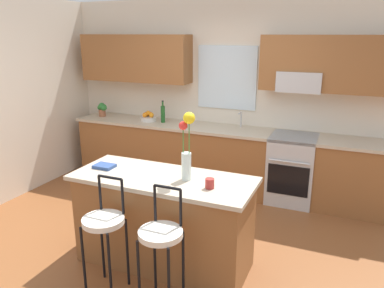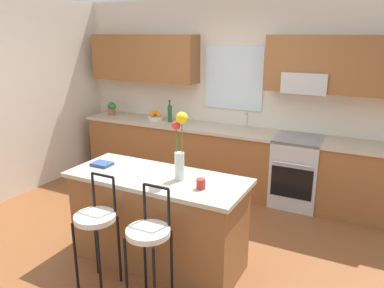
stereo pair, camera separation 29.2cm
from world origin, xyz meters
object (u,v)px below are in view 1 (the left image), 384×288
bar_stool_near (104,225)px  bottle_olive_oil (163,114)px  mug_ceramic (210,183)px  cookbook (104,166)px  oven_range (292,169)px  fruit_bowl_oranges (148,117)px  flower_vase (187,146)px  bar_stool_middle (161,239)px  potted_plant_small (102,109)px  kitchen_island (164,220)px

bar_stool_near → bottle_olive_oil: size_ratio=3.13×
mug_ceramic → cookbook: 1.16m
cookbook → bottle_olive_oil: bottle_olive_oil is taller
oven_range → fruit_bowl_oranges: bearing=179.3°
bottle_olive_oil → flower_vase: bearing=-57.4°
bar_stool_middle → flower_vase: flower_vase is taller
bottle_olive_oil → potted_plant_small: (-1.10, -0.00, -0.01)m
kitchen_island → cookbook: size_ratio=8.73×
potted_plant_small → flower_vase: bearing=-40.0°
oven_range → potted_plant_small: bearing=179.6°
flower_vase → oven_range: bearing=71.0°
oven_range → cookbook: size_ratio=4.60×
kitchen_island → flower_vase: size_ratio=2.73×
oven_range → bottle_olive_oil: (-1.95, 0.02, 0.60)m
oven_range → potted_plant_small: potted_plant_small is taller
mug_ceramic → cookbook: (-1.16, 0.08, -0.03)m
fruit_bowl_oranges → potted_plant_small: (-0.85, -0.00, 0.07)m
flower_vase → cookbook: size_ratio=3.20×
bar_stool_middle → cookbook: (-0.93, 0.56, 0.30)m
bar_stool_near → flower_vase: (0.52, 0.59, 0.61)m
oven_range → fruit_bowl_oranges: 2.27m
oven_range → kitchen_island: size_ratio=0.53×
fruit_bowl_oranges → bottle_olive_oil: size_ratio=0.72×
kitchen_island → potted_plant_small: 2.99m
kitchen_island → bottle_olive_oil: bearing=117.1°
bar_stool_near → mug_ceramic: (0.78, 0.49, 0.33)m
bar_stool_middle → cookbook: bearing=148.7°
kitchen_island → potted_plant_small: (-2.14, 2.01, 0.58)m
kitchen_island → potted_plant_small: potted_plant_small is taller
bar_stool_middle → mug_ceramic: bar_stool_middle is taller
mug_ceramic → potted_plant_small: (-2.64, 2.10, 0.08)m
flower_vase → mug_ceramic: (0.26, -0.10, -0.28)m
fruit_bowl_oranges → potted_plant_small: potted_plant_small is taller
oven_range → flower_vase: (-0.68, -1.97, 0.78)m
oven_range → flower_vase: size_ratio=1.44×
mug_ceramic → bottle_olive_oil: bottle_olive_oil is taller
kitchen_island → mug_ceramic: bearing=-9.4°
bar_stool_middle → mug_ceramic: bearing=64.7°
cookbook → potted_plant_small: potted_plant_small is taller
bar_stool_middle → mug_ceramic: (0.23, 0.49, 0.33)m
fruit_bowl_oranges → mug_ceramic: bearing=-49.5°
kitchen_island → flower_vase: bearing=4.5°
flower_vase → potted_plant_small: 3.11m
bar_stool_near → mug_ceramic: 0.98m
bottle_olive_oil → potted_plant_small: size_ratio=1.50×
kitchen_island → bar_stool_middle: bar_stool_middle is taller
bar_stool_middle → potted_plant_small: size_ratio=4.72×
flower_vase → cookbook: 0.95m
mug_ceramic → bottle_olive_oil: 2.60m
kitchen_island → bottle_olive_oil: bottle_olive_oil is taller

